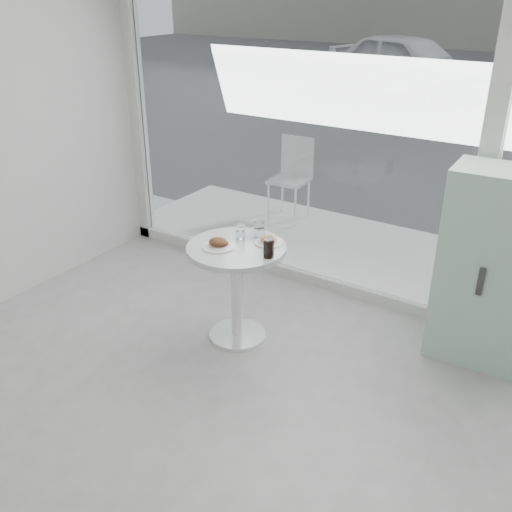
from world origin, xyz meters
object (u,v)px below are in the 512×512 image
Objects in this scene: patio_chair at (293,173)px; car_white at (407,64)px; cola_glass at (269,248)px; mint_cabinet at (489,268)px; plate_donut at (269,241)px; water_tumbler_b at (259,230)px; main_table at (237,273)px; water_tumbler_a at (241,232)px; plate_fritter at (219,244)px.

patio_chair is 0.22× the size of car_white.
mint_cabinet is at bearing 31.45° from cola_glass.
patio_chair is at bearing 115.37° from plate_donut.
water_tumbler_b is 0.90× the size of cola_glass.
mint_cabinet is at bearing 19.22° from water_tumbler_b.
water_tumbler_b is (-0.12, 0.06, 0.04)m from plate_donut.
plate_donut reaches higher than main_table.
car_white is 29.51× the size of cola_glass.
water_tumbler_a is at bearing 155.20° from cola_glass.
water_tumbler_a is at bearing -135.72° from water_tumbler_b.
plate_donut is at bearing 44.37° from plate_fritter.
plate_fritter is (0.75, -2.39, 0.23)m from patio_chair.
plate_fritter is at bearing -100.67° from water_tumbler_a.
main_table is 6.02× the size of water_tumbler_b.
water_tumbler_b reaches higher than water_tumbler_a.
patio_chair is (-0.84, 2.30, 0.02)m from main_table.
cola_glass is (0.34, -0.16, 0.02)m from water_tumbler_a.
car_white reaches higher than mint_cabinet.
mint_cabinet is 5.96× the size of plate_fritter.
water_tumbler_b is at bearing 77.78° from main_table.
water_tumbler_a is (2.56, -10.82, 0.10)m from car_white.
plate_donut is at bearing 10.22° from water_tumbler_a.
water_tumbler_b is at bearing 154.02° from plate_donut.
water_tumbler_a is (-0.22, -0.04, 0.03)m from plate_donut.
car_white is at bearing 103.43° from main_table.
car_white is 11.14m from plate_donut.
plate_donut is (0.26, 0.26, -0.01)m from plate_fritter.
cola_glass is (1.13, -2.33, 0.27)m from patio_chair.
plate_fritter is 1.66× the size of cola_glass.
water_tumbler_a is at bearing -72.76° from patio_chair.
patio_chair is at bearing 110.09° from main_table.
plate_fritter is at bearing -155.33° from mint_cabinet.
mint_cabinet is at bearing 22.75° from plate_donut.
car_white is (-2.62, 10.95, 0.16)m from main_table.
water_tumbler_a is (0.04, 0.22, 0.02)m from plate_fritter.
car_white reaches higher than patio_chair.
main_table is 0.55× the size of mint_cabinet.
plate_donut is 0.14m from water_tumbler_b.
main_table is at bearing -68.65° from water_tumbler_a.
main_table is at bearing -134.83° from plate_donut.
mint_cabinet reaches higher than plate_donut.
patio_chair is at bearing 107.45° from plate_fritter.
car_white reaches higher than water_tumbler_a.
cola_glass is at bearing -5.40° from main_table.
plate_donut is at bearing -25.98° from water_tumbler_b.
patio_chair is at bearing 110.01° from water_tumbler_a.
water_tumbler_a is at bearing -150.03° from car_white.
plate_fritter is (-1.68, -0.85, 0.09)m from mint_cabinet.
patio_chair reaches higher than main_table.
cola_glass is at bearing -24.80° from water_tumbler_a.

